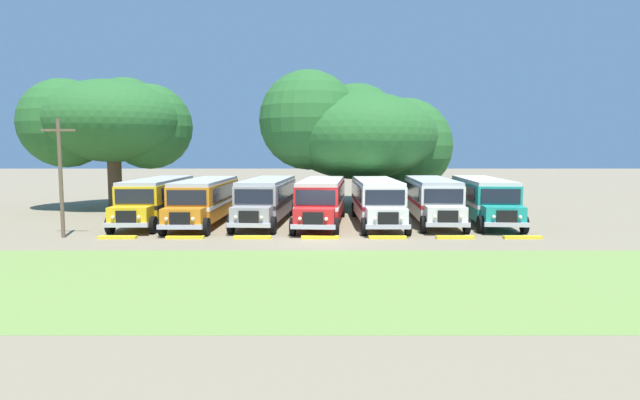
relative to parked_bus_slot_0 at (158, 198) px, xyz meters
The scene contains 19 objects.
ground_plane 12.43m from the parked_bus_slot_0, 30.60° to the right, with size 220.00×220.00×0.00m, color #84755B.
foreground_grass_strip 18.65m from the parked_bus_slot_0, 55.15° to the right, with size 80.00×10.99×0.01m, color olive.
parked_bus_slot_0 is the anchor object (origin of this frame).
parked_bus_slot_1 3.35m from the parked_bus_slot_0, 12.26° to the right, with size 2.82×10.86×2.82m.
parked_bus_slot_2 7.18m from the parked_bus_slot_0, ahead, with size 3.35×10.94×2.82m.
parked_bus_slot_3 10.76m from the parked_bus_slot_0, ahead, with size 3.48×10.96×2.82m.
parked_bus_slot_4 14.24m from the parked_bus_slot_0, ahead, with size 2.70×10.84×2.82m.
parked_bus_slot_5 17.93m from the parked_bus_slot_0, ahead, with size 3.21×10.92×2.82m.
parked_bus_slot_6 21.32m from the parked_bus_slot_0, ahead, with size 3.50×10.96×2.82m.
curb_wheelstop_0 6.68m from the parked_bus_slot_0, 90.98° to the right, with size 2.00×0.36×0.15m, color yellow.
curb_wheelstop_1 7.52m from the parked_bus_slot_0, 61.95° to the right, with size 2.00×0.36×0.15m, color yellow.
curb_wheelstop_2 9.70m from the parked_bus_slot_0, 42.73° to the right, with size 2.00×0.36×0.15m, color yellow.
curb_wheelstop_3 12.54m from the parked_bus_slot_0, 31.49° to the right, with size 2.00×0.36×0.15m, color yellow.
curb_wheelstop_4 15.68m from the parked_bus_slot_0, 24.62° to the right, with size 2.00×0.36×0.15m, color yellow.
curb_wheelstop_5 18.98m from the parked_bus_slot_0, 20.10° to the right, with size 2.00×0.36×0.15m, color yellow.
curb_wheelstop_6 22.36m from the parked_bus_slot_0, 16.94° to the right, with size 2.00×0.36×0.15m, color yellow.
broad_shade_tree 17.44m from the parked_bus_slot_0, 34.49° to the left, with size 16.00×14.33×10.96m.
secondary_tree 12.04m from the parked_bus_slot_0, 125.29° to the left, with size 12.87×12.02×10.93m.
utility_pole 7.14m from the parked_bus_slot_0, 117.15° to the right, with size 1.80×0.20×6.32m.
Camera 1 is at (-0.00, -26.86, 4.60)m, focal length 28.61 mm.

